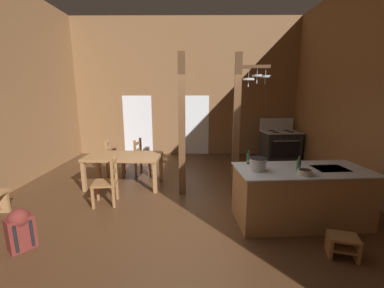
{
  "coord_description": "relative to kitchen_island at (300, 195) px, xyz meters",
  "views": [
    {
      "loc": [
        0.27,
        -4.17,
        2.16
      ],
      "look_at": [
        0.24,
        0.55,
        1.16
      ],
      "focal_mm": 22.96,
      "sensor_mm": 36.0,
      "label": 1
    }
  ],
  "objects": [
    {
      "name": "bottle_tall_on_counter",
      "position": [
        -0.83,
        0.28,
        0.57
      ],
      "size": [
        0.06,
        0.06,
        0.26
      ],
      "color": "#2D5638",
      "rests_on": "kitchen_island"
    },
    {
      "name": "stove_range",
      "position": [
        1.01,
        3.93,
        0.02
      ],
      "size": [
        1.22,
        0.92,
        1.32
      ],
      "color": "#282828",
      "rests_on": "ground_plane"
    },
    {
      "name": "stockpot_on_counter",
      "position": [
        -0.76,
        -0.08,
        0.57
      ],
      "size": [
        0.34,
        0.27,
        0.21
      ],
      "color": "#B7BABF",
      "rests_on": "kitchen_island"
    },
    {
      "name": "ladderback_chair_at_table_end",
      "position": [
        -3.14,
        2.46,
        -0.01
      ],
      "size": [
        0.51,
        0.51,
        0.95
      ],
      "color": "olive",
      "rests_on": "ground_plane"
    },
    {
      "name": "ladderback_chair_near_window",
      "position": [
        -3.46,
        0.64,
        -0.01
      ],
      "size": [
        0.49,
        0.49,
        0.95
      ],
      "color": "olive",
      "rests_on": "ground_plane"
    },
    {
      "name": "kitchen_island",
      "position": [
        0.0,
        0.0,
        0.0
      ],
      "size": [
        2.23,
        1.12,
        0.93
      ],
      "color": "#9E7044",
      "rests_on": "ground_plane"
    },
    {
      "name": "glazed_panel_back_right",
      "position": [
        -1.68,
        4.69,
        0.56
      ],
      "size": [
        0.84,
        0.01,
        2.05
      ],
      "primitive_type": "cube",
      "color": "white",
      "rests_on": "ground_plane"
    },
    {
      "name": "wall_back",
      "position": [
        -2.06,
        4.76,
        1.83
      ],
      "size": [
        8.32,
        0.14,
        4.58
      ],
      "primitive_type": "cube",
      "color": "brown",
      "rests_on": "ground_plane"
    },
    {
      "name": "step_stool",
      "position": [
        0.2,
        -0.92,
        -0.29
      ],
      "size": [
        0.42,
        0.37,
        0.3
      ],
      "color": "olive",
      "rests_on": "ground_plane"
    },
    {
      "name": "support_post_with_pot_rack",
      "position": [
        -0.85,
        1.22,
        1.14
      ],
      "size": [
        0.72,
        0.28,
        2.93
      ],
      "color": "brown",
      "rests_on": "ground_plane"
    },
    {
      "name": "ground_plane",
      "position": [
        -2.06,
        0.32,
        -0.51
      ],
      "size": [
        8.32,
        9.55,
        0.1
      ],
      "primitive_type": "cube",
      "color": "#4C301C"
    },
    {
      "name": "backpack",
      "position": [
        -4.19,
        -0.79,
        -0.15
      ],
      "size": [
        0.39,
        0.39,
        0.6
      ],
      "color": "maroon",
      "rests_on": "ground_plane"
    },
    {
      "name": "dining_table",
      "position": [
        -3.4,
        1.62,
        0.19
      ],
      "size": [
        1.73,
        0.96,
        0.74
      ],
      "color": "#9E7044",
      "rests_on": "ground_plane"
    },
    {
      "name": "glazed_door_back_left",
      "position": [
        -3.75,
        4.69,
        0.56
      ],
      "size": [
        1.0,
        0.01,
        2.05
      ],
      "primitive_type": "cube",
      "color": "white",
      "rests_on": "ground_plane"
    },
    {
      "name": "ladderback_chair_by_post",
      "position": [
        -3.91,
        2.41,
        -0.01
      ],
      "size": [
        0.51,
        0.51,
        0.95
      ],
      "color": "olive",
      "rests_on": "ground_plane"
    },
    {
      "name": "mixing_bowl_on_counter",
      "position": [
        -0.1,
        -0.29,
        0.51
      ],
      "size": [
        0.22,
        0.22,
        0.08
      ],
      "color": "#B2A893",
      "rests_on": "kitchen_island"
    },
    {
      "name": "support_post_center",
      "position": [
        -2.03,
        1.15,
        1.0
      ],
      "size": [
        0.14,
        0.14,
        2.93
      ],
      "color": "brown",
      "rests_on": "ground_plane"
    },
    {
      "name": "bottle_short_on_counter",
      "position": [
        -0.12,
        -0.11,
        0.57
      ],
      "size": [
        0.07,
        0.07,
        0.25
      ],
      "color": "#2D5638",
      "rests_on": "kitchen_island"
    }
  ]
}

